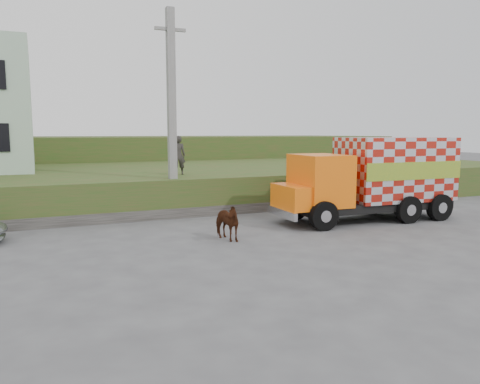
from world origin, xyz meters
name	(u,v)px	position (x,y,z in m)	size (l,w,h in m)	color
ground	(243,237)	(0.00, 0.00, 0.00)	(120.00, 120.00, 0.00)	#474749
embankment	(164,183)	(0.00, 10.00, 0.75)	(40.00, 12.00, 1.50)	#2A541C
embankment_far	(123,157)	(0.00, 22.00, 1.50)	(40.00, 12.00, 3.00)	#2A541C
retaining_strip	(151,215)	(-2.00, 4.20, 0.20)	(16.00, 0.50, 0.40)	#595651
utility_pole	(172,113)	(-1.00, 4.60, 4.08)	(1.20, 0.30, 8.00)	gray
cargo_truck	(374,178)	(5.81, 0.83, 1.61)	(7.09, 2.69, 3.12)	black
cow	(225,222)	(-0.66, -0.09, 0.58)	(0.62, 1.36, 1.15)	black
pedestrian	(178,155)	(-0.30, 6.23, 2.34)	(0.61, 0.40, 1.68)	#312F2B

